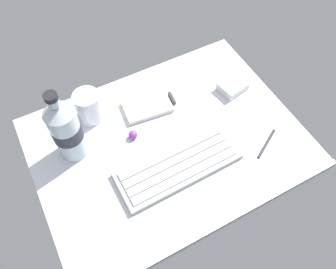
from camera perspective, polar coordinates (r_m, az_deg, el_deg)
The scene contains 8 objects.
ground_plane at distance 82.06cm, azimuth 0.08°, elevation -1.62°, with size 64.00×48.00×2.80cm.
keyboard at distance 77.23cm, azimuth 1.73°, elevation -5.25°, with size 29.20×11.55×1.70cm.
handheld_device at distance 86.78cm, azimuth -3.19°, elevation 5.01°, with size 13.35×8.87×1.50cm.
juice_cup at distance 84.51cm, azimuth -13.35°, elevation 4.53°, with size 6.40×6.40×8.50cm.
water_bottle at distance 75.69cm, azimuth -17.08°, elevation 0.82°, with size 6.73×6.73×20.80cm.
charger_block at distance 91.73cm, azimuth 11.02°, elevation 8.08°, with size 7.00×5.60×2.40cm, color silver.
trackball_mouse at distance 81.43cm, azimuth -6.01°, elevation -0.05°, with size 2.20×2.20×2.20cm, color purple.
stylus_pen at distance 84.08cm, azimuth 16.53°, elevation -1.43°, with size 0.70×0.70×9.50cm, color #26262B.
Camera 1 is at (-19.91, -37.43, 69.40)cm, focal length 35.63 mm.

